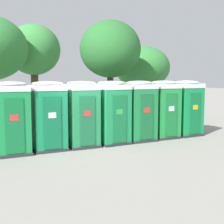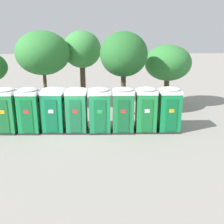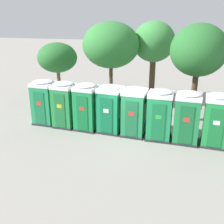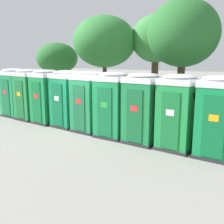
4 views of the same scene
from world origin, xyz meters
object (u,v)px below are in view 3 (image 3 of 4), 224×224
at_px(portapotty_0, 45,102).
at_px(portapotty_4, 134,111).
at_px(portapotty_5, 160,114).
at_px(portapotty_7, 216,120).
at_px(portapotty_6, 187,117).
at_px(street_tree_4, 57,58).
at_px(portapotty_3, 110,109).
at_px(street_tree_1, 154,42).
at_px(street_tree_0, 198,51).
at_px(street_tree_3, 111,45).
at_px(portapotty_1, 65,104).
at_px(portapotty_2, 87,107).

bearing_deg(portapotty_0, portapotty_4, -2.62).
height_order(portapotty_5, portapotty_7, same).
bearing_deg(portapotty_7, portapotty_6, -179.75).
xyz_separation_m(portapotty_4, street_tree_4, (-6.62, 4.86, 1.78)).
bearing_deg(portapotty_5, portapotty_7, -0.42).
relative_size(portapotty_3, street_tree_1, 0.45).
distance_m(portapotty_4, street_tree_1, 7.10).
xyz_separation_m(street_tree_0, street_tree_1, (-2.88, 3.56, 0.08)).
bearing_deg(street_tree_4, portapotty_3, -41.88).
relative_size(street_tree_0, street_tree_3, 0.99).
relative_size(portapotty_1, portapotty_7, 1.00).
relative_size(portapotty_6, street_tree_4, 0.61).
bearing_deg(portapotty_5, portapotty_4, 175.95).
xyz_separation_m(portapotty_2, street_tree_3, (-0.03, 4.87, 2.76)).
relative_size(portapotty_7, street_tree_1, 0.45).
bearing_deg(street_tree_4, portapotty_2, -50.01).
bearing_deg(street_tree_3, portapotty_3, -74.59).
height_order(street_tree_1, street_tree_4, street_tree_1).
distance_m(portapotty_3, street_tree_1, 7.14).
bearing_deg(portapotty_0, street_tree_1, 50.05).
xyz_separation_m(portapotty_1, portapotty_6, (6.51, -0.24, -0.00)).
height_order(portapotty_0, street_tree_0, street_tree_0).
bearing_deg(portapotty_3, street_tree_0, 34.02).
bearing_deg(portapotty_6, portapotty_3, 176.98).
xyz_separation_m(portapotty_3, street_tree_1, (1.33, 6.40, 2.87)).
bearing_deg(portapotty_1, street_tree_1, 58.27).
height_order(portapotty_1, portapotty_6, same).
bearing_deg(street_tree_0, portapotty_5, -117.99).
xyz_separation_m(portapotty_1, portapotty_4, (3.91, -0.12, 0.00)).
distance_m(portapotty_1, portapotty_2, 1.30).
distance_m(portapotty_2, portapotty_4, 2.61).
height_order(portapotty_0, street_tree_3, street_tree_3).
height_order(portapotty_3, portapotty_4, same).
distance_m(portapotty_1, street_tree_1, 8.02).
relative_size(street_tree_0, street_tree_4, 1.33).
bearing_deg(portapotty_3, street_tree_1, 78.27).
distance_m(portapotty_3, portapotty_7, 5.21).
relative_size(portapotty_6, street_tree_3, 0.45).
bearing_deg(street_tree_1, portapotty_0, -129.95).
xyz_separation_m(portapotty_1, street_tree_3, (1.27, 4.82, 2.76)).
xyz_separation_m(portapotty_7, street_tree_1, (-3.88, 6.60, 2.87)).
bearing_deg(portapotty_7, street_tree_1, 120.45).
height_order(portapotty_7, street_tree_1, street_tree_1).
distance_m(portapotty_4, street_tree_3, 6.25).
bearing_deg(portapotty_2, portapotty_1, 177.64).
height_order(portapotty_5, street_tree_4, street_tree_4).
relative_size(portapotty_2, street_tree_4, 0.61).
bearing_deg(portapotty_3, portapotty_5, -3.98).
height_order(portapotty_4, street_tree_4, street_tree_4).
relative_size(portapotty_6, street_tree_1, 0.45).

